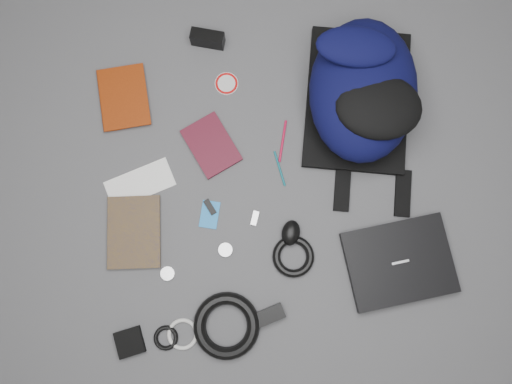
{
  "coord_description": "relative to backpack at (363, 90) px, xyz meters",
  "views": [
    {
      "loc": [
        -0.03,
        -0.24,
        1.64
      ],
      "look_at": [
        0.0,
        0.0,
        0.02
      ],
      "focal_mm": 35.0,
      "sensor_mm": 36.0,
      "label": 1
    }
  ],
  "objects": [
    {
      "name": "earbud_coil",
      "position": [
        -0.73,
        -0.69,
        -0.1
      ],
      "size": [
        0.1,
        0.1,
        0.01
      ],
      "primitive_type": "torus",
      "rotation": [
        0.0,
        0.0,
        -0.43
      ],
      "color": "black",
      "rests_on": "ground"
    },
    {
      "name": "pen_red",
      "position": [
        -0.27,
        -0.1,
        -0.11
      ],
      "size": [
        0.05,
        0.14,
        0.01
      ],
      "primitive_type": "cylinder",
      "rotation": [
        1.57,
        0.0,
        -0.3
      ],
      "color": "#B90E36",
      "rests_on": "ground"
    },
    {
      "name": "cable_coil",
      "position": [
        -0.29,
        -0.49,
        -0.1
      ],
      "size": [
        0.17,
        0.17,
        0.03
      ],
      "primitive_type": "torus",
      "rotation": [
        0.0,
        0.0,
        -0.35
      ],
      "color": "black",
      "rests_on": "ground"
    },
    {
      "name": "usb_black",
      "position": [
        -0.54,
        -0.29,
        -0.11
      ],
      "size": [
        0.04,
        0.06,
        0.01
      ],
      "primitive_type": "cube",
      "rotation": [
        0.0,
        0.0,
        0.41
      ],
      "color": "black",
      "rests_on": "ground"
    },
    {
      "name": "sticker_disc",
      "position": [
        -0.43,
        0.12,
        -0.11
      ],
      "size": [
        0.08,
        0.08,
        0.0
      ],
      "primitive_type": "cylinder",
      "rotation": [
        0.0,
        0.0,
        0.04
      ],
      "color": "silver",
      "rests_on": "ground"
    },
    {
      "name": "pouch",
      "position": [
        -0.85,
        -0.68,
        -0.1
      ],
      "size": [
        0.1,
        0.1,
        0.02
      ],
      "primitive_type": "cube",
      "rotation": [
        0.0,
        0.0,
        0.15
      ],
      "color": "black",
      "rests_on": "ground"
    },
    {
      "name": "backpack",
      "position": [
        0.0,
        0.0,
        0.0
      ],
      "size": [
        0.48,
        0.61,
        0.22
      ],
      "primitive_type": null,
      "rotation": [
        0.0,
        0.0,
        -0.23
      ],
      "color": "black",
      "rests_on": "ground"
    },
    {
      "name": "id_badge",
      "position": [
        -0.55,
        -0.32,
        -0.11
      ],
      "size": [
        0.08,
        0.1,
        0.0
      ],
      "primitive_type": "cube",
      "rotation": [
        0.0,
        0.0,
        -0.29
      ],
      "color": "#1C7CD2",
      "rests_on": "ground"
    },
    {
      "name": "comic_book",
      "position": [
        -0.88,
        -0.33,
        -0.1
      ],
      "size": [
        0.2,
        0.25,
        0.02
      ],
      "primitive_type": "imported",
      "rotation": [
        0.0,
        0.0,
        -0.11
      ],
      "color": "#9C720B",
      "rests_on": "ground"
    },
    {
      "name": "compact_camera",
      "position": [
        -0.47,
        0.28,
        -0.08
      ],
      "size": [
        0.12,
        0.07,
        0.06
      ],
      "primitive_type": "cube",
      "rotation": [
        0.0,
        0.0,
        -0.32
      ],
      "color": "black",
      "rests_on": "ground"
    },
    {
      "name": "usb_silver",
      "position": [
        -0.4,
        -0.35,
        -0.11
      ],
      "size": [
        0.04,
        0.05,
        0.01
      ],
      "primitive_type": "cube",
      "rotation": [
        0.0,
        0.0,
        -0.38
      ],
      "color": "#B3B3B5",
      "rests_on": "ground"
    },
    {
      "name": "ground",
      "position": [
        -0.38,
        -0.27,
        -0.11
      ],
      "size": [
        4.0,
        4.0,
        0.0
      ],
      "primitive_type": "plane",
      "color": "#4F4F51",
      "rests_on": "ground"
    },
    {
      "name": "power_brick",
      "position": [
        -0.4,
        -0.67,
        -0.1
      ],
      "size": [
        0.12,
        0.07,
        0.03
      ],
      "primitive_type": "cube",
      "rotation": [
        0.0,
        0.0,
        0.25
      ],
      "color": "black",
      "rests_on": "ground"
    },
    {
      "name": "mouse",
      "position": [
        -0.29,
        -0.41,
        -0.09
      ],
      "size": [
        0.09,
        0.1,
        0.04
      ],
      "primitive_type": "ellipsoid",
      "rotation": [
        0.0,
        0.0,
        -0.35
      ],
      "color": "black",
      "rests_on": "ground"
    },
    {
      "name": "laptop",
      "position": [
        0.04,
        -0.56,
        -0.09
      ],
      "size": [
        0.35,
        0.28,
        0.03
      ],
      "primitive_type": "cube",
      "rotation": [
        0.0,
        0.0,
        0.07
      ],
      "color": "black",
      "rests_on": "ground"
    },
    {
      "name": "dvd_case",
      "position": [
        -0.51,
        -0.09,
        -0.1
      ],
      "size": [
        0.2,
        0.23,
        0.02
      ],
      "primitive_type": "cube",
      "rotation": [
        0.0,
        0.0,
        0.4
      ],
      "color": "#400C18",
      "rests_on": "ground"
    },
    {
      "name": "power_cord_coil",
      "position": [
        -0.54,
        -0.68,
        -0.09
      ],
      "size": [
        0.22,
        0.22,
        0.04
      ],
      "primitive_type": "torus",
      "rotation": [
        0.0,
        0.0,
        0.02
      ],
      "color": "black",
      "rests_on": "ground"
    },
    {
      "name": "pen_teal",
      "position": [
        -0.29,
        -0.2,
        -0.11
      ],
      "size": [
        0.02,
        0.12,
        0.01
      ],
      "primitive_type": "cylinder",
      "rotation": [
        1.57,
        0.0,
        0.14
      ],
      "color": "#0B5D69",
      "rests_on": "ground"
    },
    {
      "name": "headphone_right",
      "position": [
        -0.51,
        -0.44,
        -0.11
      ],
      "size": [
        0.05,
        0.05,
        0.01
      ],
      "primitive_type": "cylinder",
      "rotation": [
        0.0,
        0.0,
        0.02
      ],
      "color": "#AAAAAC",
      "rests_on": "ground"
    },
    {
      "name": "white_cable_coil",
      "position": [
        -0.68,
        -0.68,
        -0.11
      ],
      "size": [
        0.11,
        0.11,
        0.01
      ],
      "primitive_type": "torus",
      "rotation": [
        0.0,
        0.0,
        0.16
      ],
      "color": "silver",
      "rests_on": "ground"
    },
    {
      "name": "textbook_red",
      "position": [
        -0.86,
        0.12,
        -0.1
      ],
      "size": [
        0.17,
        0.22,
        0.02
      ],
      "primitive_type": "imported",
      "rotation": [
        0.0,
        0.0,
        0.02
      ],
      "color": "maroon",
      "rests_on": "ground"
    },
    {
      "name": "envelope",
      "position": [
        -0.76,
        -0.18,
        -0.11
      ],
      "size": [
        0.24,
        0.15,
        0.0
      ],
      "primitive_type": "cube",
      "rotation": [
        0.0,
        0.0,
        0.26
      ],
      "color": "white",
      "rests_on": "ground"
    },
    {
      "name": "headphone_left",
      "position": [
        -0.7,
        -0.49,
        -0.11
      ],
      "size": [
        0.06,
        0.06,
        0.01
      ],
      "primitive_type": "cylinder",
      "rotation": [
        0.0,
        0.0,
        -0.36
      ],
      "color": "silver",
      "rests_on": "ground"
    }
  ]
}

